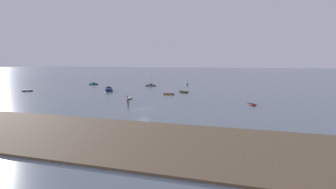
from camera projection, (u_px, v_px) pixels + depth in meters
ground_plane at (144, 109)px, 60.38m from camera, size 800.00×800.00×0.00m
mudflat_shore at (131, 139)px, 36.74m from camera, size 288.80×19.85×0.26m
rowboat_moored_1 at (252, 105)px, 65.90m from camera, size 2.55×3.01×0.47m
sailboat_moored_0 at (94, 84)px, 123.88m from camera, size 4.59×2.24×4.94m
rowboat_moored_2 at (27, 91)px, 96.60m from camera, size 3.75×2.95×0.57m
rowboat_moored_3 at (169, 94)px, 86.87m from camera, size 3.65×1.93×0.55m
sailboat_moored_1 at (151, 86)px, 116.38m from camera, size 4.76×2.75×5.09m
motorboat_moored_0 at (109, 90)px, 98.54m from camera, size 5.42×6.85×2.27m
rowboat_moored_4 at (184, 92)px, 92.90m from camera, size 4.48×3.58×0.69m
rowboat_moored_6 at (129, 98)px, 76.74m from camera, size 1.49×3.21×0.49m
channel_buoy at (187, 84)px, 122.58m from camera, size 0.90×0.90×2.30m
mooring_post_near at (127, 100)px, 68.11m from camera, size 0.22×0.22×2.19m
mooring_post_left at (129, 104)px, 63.70m from camera, size 0.22×0.22×1.40m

